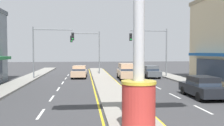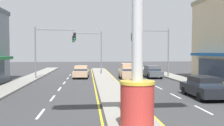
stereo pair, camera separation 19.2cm
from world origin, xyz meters
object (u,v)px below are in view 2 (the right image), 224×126
(district_sign, at_px, (137,34))
(traffic_light_left_side, at_px, (50,44))
(traffic_light_median_far, at_px, (91,45))
(sedan_near_right_lane, at_px, (203,87))
(traffic_light_right_side, at_px, (155,44))
(suv_kerb_right, at_px, (128,71))
(sedan_mid_left_lane, at_px, (81,72))
(sedan_far_right_lane, at_px, (152,71))

(district_sign, bearing_deg, traffic_light_left_side, 107.47)
(district_sign, distance_m, traffic_light_left_side, 21.27)
(traffic_light_median_far, bearing_deg, sedan_near_right_lane, -68.12)
(district_sign, distance_m, traffic_light_right_side, 21.56)
(sedan_near_right_lane, bearing_deg, traffic_light_median_far, 111.88)
(traffic_light_left_side, height_order, traffic_light_right_side, same)
(district_sign, xyz_separation_m, sedan_near_right_lane, (6.10, 6.89, -3.17))
(traffic_light_median_far, xyz_separation_m, suv_kerb_right, (4.32, -6.75, -3.21))
(sedan_near_right_lane, relative_size, suv_kerb_right, 0.93)
(traffic_light_right_side, distance_m, sedan_near_right_lane, 14.14)
(traffic_light_median_far, xyz_separation_m, sedan_mid_left_lane, (-1.27, -4.34, -3.41))
(district_sign, relative_size, sedan_mid_left_lane, 1.82)
(sedan_mid_left_lane, distance_m, suv_kerb_right, 6.09)
(district_sign, bearing_deg, suv_kerb_right, 81.68)
(traffic_light_right_side, bearing_deg, district_sign, -107.23)
(traffic_light_right_side, distance_m, suv_kerb_right, 5.07)
(sedan_near_right_lane, bearing_deg, district_sign, -131.53)
(traffic_light_right_side, distance_m, traffic_light_median_far, 9.51)
(sedan_far_right_lane, bearing_deg, suv_kerb_right, -151.93)
(sedan_near_right_lane, bearing_deg, sedan_mid_left_lane, 121.28)
(traffic_light_median_far, bearing_deg, traffic_light_left_side, -131.02)
(traffic_light_left_side, height_order, sedan_mid_left_lane, traffic_light_left_side)
(district_sign, bearing_deg, traffic_light_right_side, 72.77)
(sedan_far_right_lane, xyz_separation_m, suv_kerb_right, (-3.30, -1.76, 0.20))
(traffic_light_median_far, relative_size, sedan_near_right_lane, 1.43)
(traffic_light_right_side, bearing_deg, traffic_light_median_far, 146.28)
(district_sign, xyz_separation_m, suv_kerb_right, (2.80, 19.12, -2.97))
(traffic_light_median_far, height_order, sedan_near_right_lane, traffic_light_median_far)
(traffic_light_left_side, relative_size, suv_kerb_right, 1.33)
(sedan_near_right_lane, bearing_deg, suv_kerb_right, 105.11)
(traffic_light_left_side, bearing_deg, district_sign, -72.53)
(district_sign, height_order, traffic_light_median_far, district_sign)
(district_sign, distance_m, traffic_light_median_far, 25.91)
(traffic_light_left_side, xyz_separation_m, traffic_light_right_side, (12.77, 0.31, 0.00))
(district_sign, distance_m, sedan_far_right_lane, 21.98)
(traffic_light_right_side, relative_size, sedan_mid_left_lane, 1.41)
(traffic_light_left_side, relative_size, sedan_mid_left_lane, 1.41)
(traffic_light_left_side, bearing_deg, sedan_mid_left_lane, 19.09)
(suv_kerb_right, bearing_deg, traffic_light_median_far, 122.62)
(sedan_far_right_lane, height_order, sedan_mid_left_lane, same)
(traffic_light_right_side, relative_size, traffic_light_median_far, 1.00)
(sedan_near_right_lane, relative_size, sedan_mid_left_lane, 0.99)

